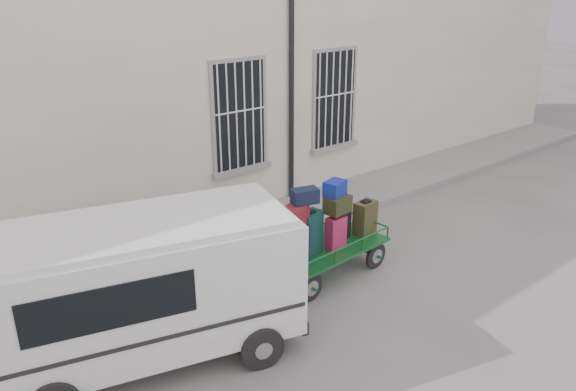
{
  "coord_description": "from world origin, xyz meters",
  "views": [
    {
      "loc": [
        -6.81,
        -6.48,
        4.93
      ],
      "look_at": [
        -0.71,
        1.0,
        1.16
      ],
      "focal_mm": 35.0,
      "sensor_mm": 36.0,
      "label": 1
    }
  ],
  "objects": [
    {
      "name": "building",
      "position": [
        0.0,
        5.5,
        3.0
      ],
      "size": [
        24.0,
        5.15,
        6.0
      ],
      "color": "beige",
      "rests_on": "ground"
    },
    {
      "name": "van",
      "position": [
        -4.18,
        -0.27,
        1.16
      ],
      "size": [
        4.31,
        2.66,
        2.03
      ],
      "rotation": [
        0.0,
        0.0,
        -0.26
      ],
      "color": "silver",
      "rests_on": "ground"
    },
    {
      "name": "sidewalk",
      "position": [
        0.0,
        2.2,
        0.07
      ],
      "size": [
        24.0,
        1.7,
        0.15
      ],
      "primitive_type": "cube",
      "color": "slate",
      "rests_on": "ground"
    },
    {
      "name": "luggage_cart",
      "position": [
        -0.81,
        -0.17,
        0.87
      ],
      "size": [
        2.56,
        1.09,
        1.78
      ],
      "rotation": [
        0.0,
        0.0,
        0.06
      ],
      "color": "black",
      "rests_on": "ground"
    },
    {
      "name": "ground",
      "position": [
        0.0,
        0.0,
        0.0
      ],
      "size": [
        80.0,
        80.0,
        0.0
      ],
      "primitive_type": "plane",
      "color": "#605F5B",
      "rests_on": "ground"
    }
  ]
}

